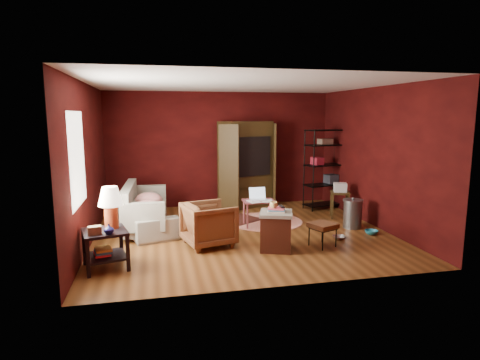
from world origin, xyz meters
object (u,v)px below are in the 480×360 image
at_px(sofa, 145,209).
at_px(tv_armoire, 246,163).
at_px(wire_shelving, 325,165).
at_px(armchair, 209,222).
at_px(hamper, 276,230).
at_px(laptop_desk, 259,203).
at_px(side_table, 108,220).

xyz_separation_m(sofa, tv_armoire, (2.42, 1.55, 0.68)).
distance_m(tv_armoire, wire_shelving, 1.89).
bearing_deg(armchair, wire_shelving, -68.80).
bearing_deg(armchair, tv_armoire, -39.08).
xyz_separation_m(hamper, laptop_desk, (0.09, 1.46, 0.14)).
xyz_separation_m(hamper, tv_armoire, (0.25, 3.28, 0.75)).
distance_m(hamper, laptop_desk, 1.47).
bearing_deg(hamper, laptop_desk, 86.54).
bearing_deg(hamper, armchair, 156.06).
bearing_deg(tv_armoire, laptop_desk, -115.77).
bearing_deg(laptop_desk, side_table, -147.45).
height_order(side_table, laptop_desk, side_table).
xyz_separation_m(armchair, laptop_desk, (1.16, 0.99, 0.07)).
relative_size(side_table, tv_armoire, 0.57).
relative_size(laptop_desk, tv_armoire, 0.37).
xyz_separation_m(laptop_desk, tv_armoire, (0.16, 1.82, 0.61)).
relative_size(hamper, tv_armoire, 0.36).
bearing_deg(hamper, tv_armoire, 85.68).
bearing_deg(side_table, sofa, 75.91).
bearing_deg(hamper, sofa, 141.42).
distance_m(armchair, laptop_desk, 1.52).
xyz_separation_m(armchair, hamper, (1.07, -0.47, -0.07)).
height_order(armchair, laptop_desk, armchair).
bearing_deg(wire_shelving, armchair, -157.89).
height_order(sofa, armchair, armchair).
bearing_deg(tv_armoire, armchair, -135.91).
distance_m(side_table, tv_armoire, 4.55).
relative_size(hamper, wire_shelving, 0.39).
height_order(armchair, hamper, armchair).
bearing_deg(sofa, laptop_desk, -112.52).
height_order(sofa, hamper, sofa).
relative_size(sofa, laptop_desk, 2.68).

